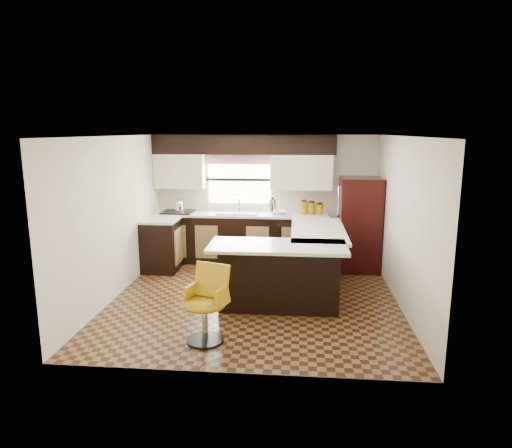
# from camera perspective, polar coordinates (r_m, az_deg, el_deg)

# --- Properties ---
(floor) EXTENTS (4.40, 4.40, 0.00)m
(floor) POSITION_cam_1_polar(r_m,az_deg,el_deg) (6.98, -0.14, -9.18)
(floor) COLOR #49301A
(floor) RESTS_ON ground
(ceiling) EXTENTS (4.40, 4.40, 0.00)m
(ceiling) POSITION_cam_1_polar(r_m,az_deg,el_deg) (6.52, -0.15, 10.94)
(ceiling) COLOR silver
(ceiling) RESTS_ON wall_back
(wall_back) EXTENTS (4.40, 0.00, 4.40)m
(wall_back) POSITION_cam_1_polar(r_m,az_deg,el_deg) (8.81, 1.19, 3.28)
(wall_back) COLOR beige
(wall_back) RESTS_ON floor
(wall_front) EXTENTS (4.40, 0.00, 4.40)m
(wall_front) POSITION_cam_1_polar(r_m,az_deg,el_deg) (4.52, -2.76, -4.80)
(wall_front) COLOR beige
(wall_front) RESTS_ON floor
(wall_left) EXTENTS (0.00, 4.40, 4.40)m
(wall_left) POSITION_cam_1_polar(r_m,az_deg,el_deg) (7.15, -17.14, 0.81)
(wall_left) COLOR beige
(wall_left) RESTS_ON floor
(wall_right) EXTENTS (0.00, 4.40, 4.40)m
(wall_right) POSITION_cam_1_polar(r_m,az_deg,el_deg) (6.79, 17.80, 0.20)
(wall_right) COLOR beige
(wall_right) RESTS_ON floor
(base_cab_back) EXTENTS (3.30, 0.60, 0.90)m
(base_cab_back) POSITION_cam_1_polar(r_m,az_deg,el_deg) (8.70, -1.93, -1.86)
(base_cab_back) COLOR black
(base_cab_back) RESTS_ON floor
(base_cab_left) EXTENTS (0.60, 0.70, 0.90)m
(base_cab_left) POSITION_cam_1_polar(r_m,az_deg,el_deg) (8.36, -11.72, -2.66)
(base_cab_left) COLOR black
(base_cab_left) RESTS_ON floor
(counter_back) EXTENTS (3.30, 0.60, 0.04)m
(counter_back) POSITION_cam_1_polar(r_m,az_deg,el_deg) (8.60, -1.95, 1.20)
(counter_back) COLOR silver
(counter_back) RESTS_ON base_cab_back
(counter_left) EXTENTS (0.60, 0.70, 0.04)m
(counter_left) POSITION_cam_1_polar(r_m,az_deg,el_deg) (8.26, -11.85, 0.52)
(counter_left) COLOR silver
(counter_left) RESTS_ON base_cab_left
(soffit) EXTENTS (3.40, 0.35, 0.36)m
(soffit) POSITION_cam_1_polar(r_m,az_deg,el_deg) (8.58, -1.57, 9.90)
(soffit) COLOR black
(soffit) RESTS_ON wall_back
(upper_cab_left) EXTENTS (0.94, 0.35, 0.64)m
(upper_cab_left) POSITION_cam_1_polar(r_m,az_deg,el_deg) (8.84, -9.48, 6.55)
(upper_cab_left) COLOR beige
(upper_cab_left) RESTS_ON wall_back
(upper_cab_right) EXTENTS (1.14, 0.35, 0.64)m
(upper_cab_right) POSITION_cam_1_polar(r_m,az_deg,el_deg) (8.55, 5.70, 6.48)
(upper_cab_right) COLOR beige
(upper_cab_right) RESTS_ON wall_back
(window_pane) EXTENTS (1.20, 0.02, 0.90)m
(window_pane) POSITION_cam_1_polar(r_m,az_deg,el_deg) (8.80, -2.07, 5.56)
(window_pane) COLOR white
(window_pane) RESTS_ON wall_back
(valance) EXTENTS (1.30, 0.06, 0.18)m
(valance) POSITION_cam_1_polar(r_m,az_deg,el_deg) (8.72, -2.13, 8.08)
(valance) COLOR #D19B93
(valance) RESTS_ON wall_back
(sink) EXTENTS (0.75, 0.45, 0.03)m
(sink) POSITION_cam_1_polar(r_m,az_deg,el_deg) (8.58, -2.30, 1.43)
(sink) COLOR #B2B2B7
(sink) RESTS_ON counter_back
(dishwasher) EXTENTS (0.58, 0.03, 0.78)m
(dishwasher) POSITION_cam_1_polar(r_m,az_deg,el_deg) (8.37, 4.65, -2.59)
(dishwasher) COLOR black
(dishwasher) RESTS_ON floor
(cooktop) EXTENTS (0.58, 0.50, 0.02)m
(cooktop) POSITION_cam_1_polar(r_m,az_deg,el_deg) (8.81, -9.74, 1.51)
(cooktop) COLOR black
(cooktop) RESTS_ON counter_back
(peninsula_long) EXTENTS (0.60, 1.95, 0.90)m
(peninsula_long) POSITION_cam_1_polar(r_m,az_deg,el_deg) (7.41, 7.28, -4.36)
(peninsula_long) COLOR black
(peninsula_long) RESTS_ON floor
(peninsula_return) EXTENTS (1.65, 0.60, 0.90)m
(peninsula_return) POSITION_cam_1_polar(r_m,az_deg,el_deg) (6.48, 2.89, -6.64)
(peninsula_return) COLOR black
(peninsula_return) RESTS_ON floor
(counter_pen_long) EXTENTS (0.84, 1.95, 0.04)m
(counter_pen_long) POSITION_cam_1_polar(r_m,az_deg,el_deg) (7.30, 7.77, -0.80)
(counter_pen_long) COLOR silver
(counter_pen_long) RESTS_ON peninsula_long
(counter_pen_return) EXTENTS (1.89, 0.84, 0.04)m
(counter_pen_return) POSITION_cam_1_polar(r_m,az_deg,el_deg) (6.26, 2.72, -2.79)
(counter_pen_return) COLOR silver
(counter_pen_return) RESTS_ON peninsula_return
(refrigerator) EXTENTS (0.72, 0.69, 1.67)m
(refrigerator) POSITION_cam_1_polar(r_m,az_deg,el_deg) (8.33, 12.78, -0.05)
(refrigerator) COLOR black
(refrigerator) RESTS_ON floor
(bar_chair) EXTENTS (0.62, 0.62, 0.92)m
(bar_chair) POSITION_cam_1_polar(r_m,az_deg,el_deg) (5.48, -6.46, -10.04)
(bar_chair) COLOR #B98F10
(bar_chair) RESTS_ON floor
(kettle) EXTENTS (0.18, 0.18, 0.24)m
(kettle) POSITION_cam_1_polar(r_m,az_deg,el_deg) (8.78, -9.61, 2.36)
(kettle) COLOR silver
(kettle) RESTS_ON cooktop
(percolator) EXTENTS (0.15, 0.15, 0.28)m
(percolator) POSITION_cam_1_polar(r_m,az_deg,el_deg) (8.52, 2.04, 2.22)
(percolator) COLOR silver
(percolator) RESTS_ON counter_back
(mixing_bowl) EXTENTS (0.36, 0.36, 0.07)m
(mixing_bowl) POSITION_cam_1_polar(r_m,az_deg,el_deg) (8.53, 2.88, 1.49)
(mixing_bowl) COLOR white
(mixing_bowl) RESTS_ON counter_back
(canister_large) EXTENTS (0.13, 0.13, 0.24)m
(canister_large) POSITION_cam_1_polar(r_m,az_deg,el_deg) (8.53, 6.01, 2.02)
(canister_large) COLOR #8A6208
(canister_large) RESTS_ON counter_back
(canister_med) EXTENTS (0.13, 0.13, 0.22)m
(canister_med) POSITION_cam_1_polar(r_m,az_deg,el_deg) (8.54, 6.93, 1.94)
(canister_med) COLOR #8A6208
(canister_med) RESTS_ON counter_back
(canister_small) EXTENTS (0.13, 0.13, 0.19)m
(canister_small) POSITION_cam_1_polar(r_m,az_deg,el_deg) (8.55, 7.93, 1.82)
(canister_small) COLOR #8A6208
(canister_small) RESTS_ON counter_back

